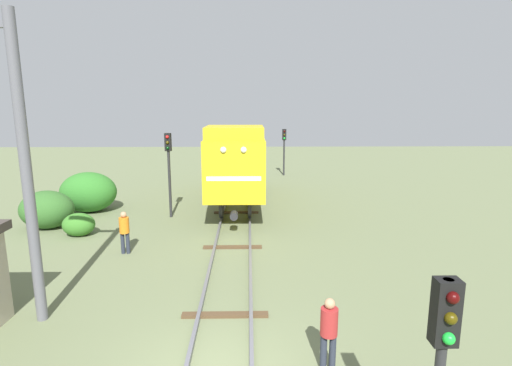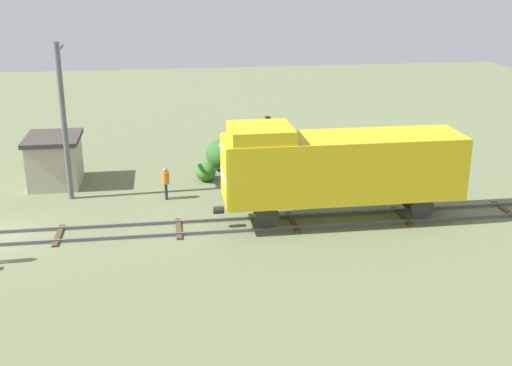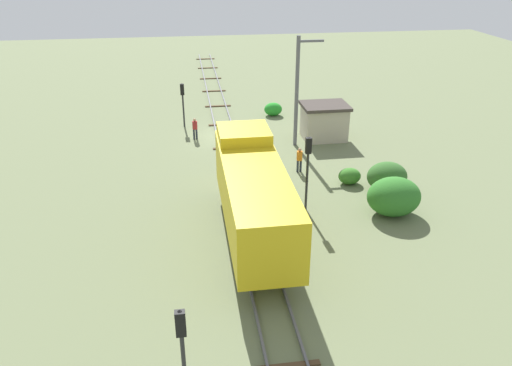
{
  "view_description": "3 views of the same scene",
  "coord_description": "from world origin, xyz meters",
  "views": [
    {
      "loc": [
        0.66,
        -7.48,
        5.78
      ],
      "look_at": [
        1.08,
        14.16,
        1.52
      ],
      "focal_mm": 28.0,
      "sensor_mm": 36.0,
      "label": 1
    },
    {
      "loc": [
        27.44,
        7.65,
        11.58
      ],
      "look_at": [
        0.01,
        11.66,
        2.09
      ],
      "focal_mm": 45.0,
      "sensor_mm": 36.0,
      "label": 2
    },
    {
      "loc": [
        3.05,
        37.14,
        13.71
      ],
      "look_at": [
        -0.37,
        13.89,
        2.44
      ],
      "focal_mm": 35.0,
      "sensor_mm": 36.0,
      "label": 3
    }
  ],
  "objects": [
    {
      "name": "bush_mid",
      "position": [
        -6.94,
        9.79,
        0.52
      ],
      "size": [
        1.42,
        1.16,
        1.03
      ],
      "primitive_type": "ellipsoid",
      "color": "#367326",
      "rests_on": "ground"
    },
    {
      "name": "worker_by_signal",
      "position": [
        -4.2,
        7.56,
        1.0
      ],
      "size": [
        0.38,
        0.38,
        1.7
      ],
      "rotation": [
        0.0,
        0.0,
        0.37
      ],
      "color": "#262B38",
      "rests_on": "ground"
    },
    {
      "name": "catenary_mast",
      "position": [
        -5.06,
        2.64,
        4.27
      ],
      "size": [
        1.94,
        0.28,
        8.06
      ],
      "color": "#595960",
      "rests_on": "ground"
    },
    {
      "name": "bush_back",
      "position": [
        -8.09,
        13.95,
        1.09
      ],
      "size": [
        3.0,
        2.46,
        2.18
      ],
      "primitive_type": "ellipsoid",
      "color": "#2D6F26",
      "rests_on": "ground"
    },
    {
      "name": "relay_hut",
      "position": [
        -7.5,
        1.57,
        1.39
      ],
      "size": [
        3.5,
        2.9,
        2.74
      ],
      "color": "#B2A893",
      "rests_on": "ground"
    },
    {
      "name": "locomotive",
      "position": [
        0.0,
        15.53,
        2.77
      ],
      "size": [
        2.9,
        11.6,
        4.6
      ],
      "color": "gold",
      "rests_on": "railway_track"
    },
    {
      "name": "bush_near",
      "position": [
        -8.9,
        10.98,
        0.9
      ],
      "size": [
        2.48,
        2.03,
        1.8
      ],
      "primitive_type": "ellipsoid",
      "color": "#305E26",
      "rests_on": "ground"
    },
    {
      "name": "traffic_signal_mid",
      "position": [
        -3.4,
        12.74,
        3.03
      ],
      "size": [
        0.32,
        0.34,
        4.37
      ],
      "color": "#262628",
      "rests_on": "ground"
    }
  ]
}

